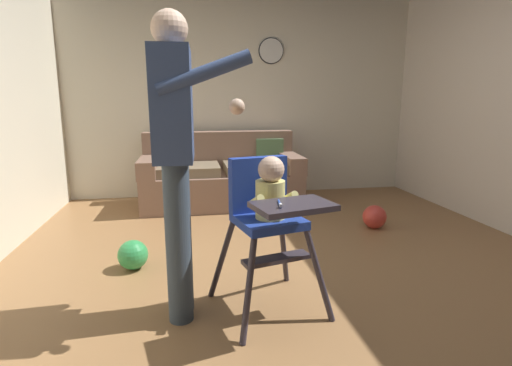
# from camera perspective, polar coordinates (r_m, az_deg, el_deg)

# --- Properties ---
(ground) EXTENTS (6.06, 6.99, 0.10)m
(ground) POSITION_cam_1_polar(r_m,az_deg,el_deg) (2.84, 6.39, -15.21)
(ground) COLOR #986C43
(wall_far) EXTENTS (5.26, 0.06, 2.73)m
(wall_far) POSITION_cam_1_polar(r_m,az_deg,el_deg) (5.20, -1.86, 13.45)
(wall_far) COLOR silver
(wall_far) RESTS_ON ground
(couch) EXTENTS (1.88, 0.86, 0.86)m
(couch) POSITION_cam_1_polar(r_m,az_deg,el_deg) (4.73, -5.05, 0.92)
(couch) COLOR #826352
(couch) RESTS_ON ground
(high_chair) EXTENTS (0.73, 0.82, 0.95)m
(high_chair) POSITION_cam_1_polar(r_m,az_deg,el_deg) (2.25, 1.87, -3.28)
(high_chair) COLOR #342E38
(high_chair) RESTS_ON ground
(adult_standing) EXTENTS (0.51, 0.51, 1.70)m
(adult_standing) POSITION_cam_1_polar(r_m,az_deg,el_deg) (2.17, -11.67, 4.35)
(adult_standing) COLOR #364453
(adult_standing) RESTS_ON ground
(toy_ball) EXTENTS (0.23, 0.23, 0.23)m
(toy_ball) POSITION_cam_1_polar(r_m,az_deg,el_deg) (4.02, 17.04, -4.77)
(toy_ball) COLOR #D13D33
(toy_ball) RESTS_ON ground
(toy_ball_second) EXTENTS (0.22, 0.22, 0.22)m
(toy_ball_second) POSITION_cam_1_polar(r_m,az_deg,el_deg) (3.10, -17.65, -10.03)
(toy_ball_second) COLOR green
(toy_ball_second) RESTS_ON ground
(wall_clock) EXTENTS (0.33, 0.04, 0.33)m
(wall_clock) POSITION_cam_1_polar(r_m,az_deg,el_deg) (5.25, 2.23, 18.85)
(wall_clock) COLOR white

